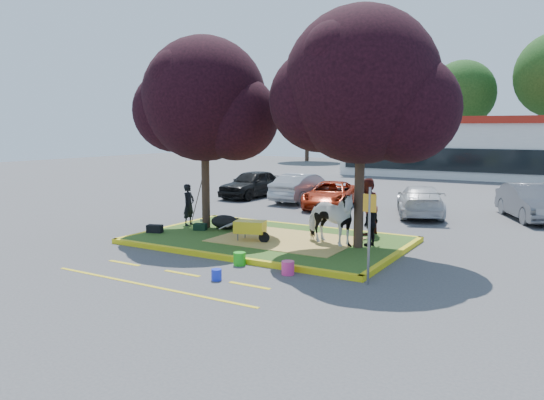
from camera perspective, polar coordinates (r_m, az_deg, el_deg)
The scene contains 32 objects.
ground at distance 16.79m, azimuth -0.31°, elevation -4.59°, with size 90.00×90.00×0.00m, color #424244.
median_island at distance 16.77m, azimuth -0.31°, elevation -4.34°, with size 8.00×5.00×0.15m, color #2B4B17.
curb_near at distance 14.68m, azimuth -5.53°, elevation -6.13°, with size 8.30×0.16×0.15m, color yellow.
curb_far at distance 18.99m, azimuth 3.71°, elevation -2.93°, with size 8.30×0.16×0.15m, color yellow.
curb_left at distance 19.16m, azimuth -10.84°, elevation -2.95°, with size 0.16×5.30×0.15m, color yellow.
curb_right at distance 15.13m, azimuth 13.12°, elevation -5.87°, with size 0.16×5.30×0.15m, color yellow.
straw_bedding at distance 16.46m, azimuth 1.49°, elevation -4.28°, with size 4.20×3.00×0.01m, color #D0B155.
tree_purple_left at distance 18.31m, azimuth -7.29°, elevation 10.11°, with size 5.06×4.20×6.51m.
tree_purple_right at distance 15.31m, azimuth 9.64°, elevation 11.29°, with size 5.30×4.40×6.82m.
fire_lane_stripe_a at distance 14.81m, azimuth -15.59°, elevation -6.55°, with size 1.10×0.12×0.01m, color yellow.
fire_lane_stripe_b at distance 13.47m, azimuth -9.64°, elevation -7.79°, with size 1.10×0.12×0.01m, color yellow.
fire_lane_stripe_c at distance 12.31m, azimuth -2.43°, elevation -9.17°, with size 1.10×0.12×0.01m, color yellow.
fire_lane_long at distance 12.62m, azimuth -13.21°, elevation -8.96°, with size 6.00×0.10×0.01m, color yellow.
retail_building at distance 42.55m, azimuth 22.07°, elevation 5.38°, with size 20.40×8.40×4.40m.
treeline at distance 52.33m, azimuth 23.18°, elevation 11.67°, with size 46.58×7.80×14.63m.
cow at distance 15.70m, azimuth 6.20°, elevation -1.94°, with size 0.87×1.91×1.61m, color silver.
calf at distance 18.25m, azimuth -5.05°, elevation -2.37°, with size 1.11×0.63×0.48m, color black.
handler at distance 19.04m, azimuth -8.94°, elevation -0.50°, with size 0.54×0.35×1.47m, color black.
visitor_a at distance 17.39m, azimuth 10.17°, elevation -0.70°, with size 0.89×0.69×1.83m, color #4E1A16.
visitor_b at distance 15.76m, azimuth 10.60°, elevation -2.51°, with size 0.78×0.33×1.33m, color black.
wheelbarrow at distance 16.22m, azimuth -2.35°, elevation -2.94°, with size 1.65×0.79×0.62m.
gear_bag_dark at distance 17.99m, azimuth -12.50°, elevation -3.03°, with size 0.50×0.27×0.26m, color black.
gear_bag_green at distance 18.15m, azimuth -7.74°, elevation -2.87°, with size 0.42×0.26×0.23m, color black.
sign_post at distance 12.26m, azimuth 10.41°, elevation -2.74°, with size 0.32×0.06×2.26m.
bucket_green at distance 14.05m, azimuth -3.52°, elevation -6.33°, with size 0.32×0.32×0.34m, color green.
bucket_pink at distance 13.14m, azimuth 1.72°, elevation -7.31°, with size 0.32×0.32×0.34m, color #EF3581.
bucket_blue at distance 12.76m, azimuth -5.99°, elevation -7.99°, with size 0.25×0.25×0.27m, color #1C31E2.
car_black at distance 27.57m, azimuth -2.15°, elevation 1.76°, with size 1.68×4.18×1.42m, color black.
car_silver at distance 26.06m, azimuth 3.42°, elevation 1.36°, with size 1.47×4.23×1.39m, color #93969A.
car_red at distance 24.10m, azimuth 6.35°, elevation 0.56°, with size 1.97×4.27×1.19m, color #A7280D.
car_white at distance 22.59m, azimuth 15.64°, elevation -0.06°, with size 1.77×4.34×1.26m, color silver.
car_grey at distance 23.12m, azimuth 26.10°, elevation -0.22°, with size 1.48×4.26×1.40m, color #585A5F.
Camera 1 is at (8.45, -14.06, 3.58)m, focal length 35.00 mm.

